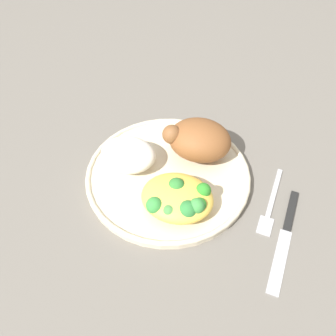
{
  "coord_description": "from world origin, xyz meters",
  "views": [
    {
      "loc": [
        -0.11,
        0.4,
        0.49
      ],
      "look_at": [
        0.0,
        0.0,
        0.03
      ],
      "focal_mm": 39.64,
      "sensor_mm": 36.0,
      "label": 1
    }
  ],
  "objects_px": {
    "rice_pile": "(127,156)",
    "mac_cheese_with_broccoli": "(178,198)",
    "knife": "(287,229)",
    "roasted_chicken": "(198,140)",
    "fork": "(271,204)",
    "plate": "(168,175)"
  },
  "relations": [
    {
      "from": "rice_pile",
      "to": "mac_cheese_with_broccoli",
      "type": "height_order",
      "value": "same"
    },
    {
      "from": "mac_cheese_with_broccoli",
      "to": "knife",
      "type": "distance_m",
      "value": 0.17
    },
    {
      "from": "knife",
      "to": "roasted_chicken",
      "type": "bearing_deg",
      "value": -32.74
    },
    {
      "from": "roasted_chicken",
      "to": "mac_cheese_with_broccoli",
      "type": "bearing_deg",
      "value": 88.77
    },
    {
      "from": "fork",
      "to": "knife",
      "type": "height_order",
      "value": "knife"
    },
    {
      "from": "roasted_chicken",
      "to": "fork",
      "type": "relative_size",
      "value": 0.82
    },
    {
      "from": "plate",
      "to": "roasted_chicken",
      "type": "bearing_deg",
      "value": -123.47
    },
    {
      "from": "rice_pile",
      "to": "mac_cheese_with_broccoli",
      "type": "distance_m",
      "value": 0.12
    },
    {
      "from": "plate",
      "to": "rice_pile",
      "type": "height_order",
      "value": "rice_pile"
    },
    {
      "from": "roasted_chicken",
      "to": "fork",
      "type": "distance_m",
      "value": 0.16
    },
    {
      "from": "roasted_chicken",
      "to": "rice_pile",
      "type": "bearing_deg",
      "value": 29.5
    },
    {
      "from": "fork",
      "to": "mac_cheese_with_broccoli",
      "type": "bearing_deg",
      "value": 21.71
    },
    {
      "from": "rice_pile",
      "to": "fork",
      "type": "bearing_deg",
      "value": 179.16
    },
    {
      "from": "rice_pile",
      "to": "plate",
      "type": "bearing_deg",
      "value": -176.7
    },
    {
      "from": "knife",
      "to": "rice_pile",
      "type": "bearing_deg",
      "value": -9.66
    },
    {
      "from": "plate",
      "to": "mac_cheese_with_broccoli",
      "type": "xyz_separation_m",
      "value": [
        -0.04,
        0.06,
        0.03
      ]
    },
    {
      "from": "fork",
      "to": "knife",
      "type": "relative_size",
      "value": 0.75
    },
    {
      "from": "mac_cheese_with_broccoli",
      "to": "fork",
      "type": "distance_m",
      "value": 0.16
    },
    {
      "from": "plate",
      "to": "knife",
      "type": "distance_m",
      "value": 0.21
    },
    {
      "from": "plate",
      "to": "roasted_chicken",
      "type": "relative_size",
      "value": 2.41
    },
    {
      "from": "roasted_chicken",
      "to": "mac_cheese_with_broccoli",
      "type": "distance_m",
      "value": 0.12
    },
    {
      "from": "rice_pile",
      "to": "roasted_chicken",
      "type": "bearing_deg",
      "value": -150.5
    }
  ]
}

